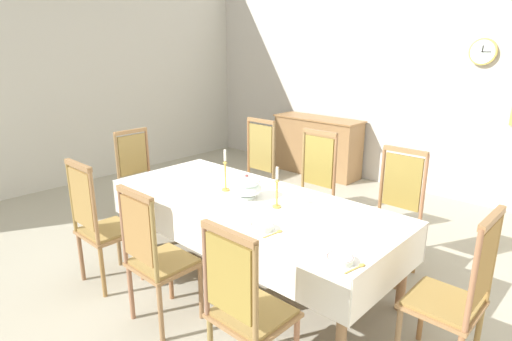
# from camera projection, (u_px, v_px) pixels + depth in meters

# --- Properties ---
(ground) EXTENTS (7.50, 6.71, 0.04)m
(ground) POSITION_uv_depth(u_px,v_px,m) (245.00, 280.00, 3.79)
(ground) COLOR #A9A490
(back_wall) EXTENTS (7.50, 0.08, 3.57)m
(back_wall) POSITION_uv_depth(u_px,v_px,m) (422.00, 61.00, 5.65)
(back_wall) COLOR beige
(back_wall) RESTS_ON ground
(left_wall) EXTENTS (0.08, 6.71, 3.57)m
(left_wall) POSITION_uv_depth(u_px,v_px,m) (45.00, 61.00, 5.74)
(left_wall) COLOR beige
(left_wall) RESTS_ON ground
(dining_table) EXTENTS (2.62, 1.07, 0.74)m
(dining_table) POSITION_uv_depth(u_px,v_px,m) (250.00, 207.00, 3.63)
(dining_table) COLOR olive
(dining_table) RESTS_ON ground
(tablecloth) EXTENTS (2.64, 1.09, 0.33)m
(tablecloth) POSITION_uv_depth(u_px,v_px,m) (250.00, 207.00, 3.63)
(tablecloth) COLOR white
(tablecloth) RESTS_ON dining_table
(chair_south_a) EXTENTS (0.44, 0.42, 1.11)m
(chair_south_a) POSITION_uv_depth(u_px,v_px,m) (100.00, 223.00, 3.55)
(chair_south_a) COLOR olive
(chair_south_a) RESTS_ON ground
(chair_north_a) EXTENTS (0.44, 0.42, 1.19)m
(chair_north_a) POSITION_uv_depth(u_px,v_px,m) (254.00, 172.00, 4.87)
(chair_north_a) COLOR olive
(chair_north_a) RESTS_ON ground
(chair_south_b) EXTENTS (0.44, 0.42, 1.08)m
(chair_south_b) POSITION_uv_depth(u_px,v_px,m) (156.00, 256.00, 3.03)
(chair_south_b) COLOR #95613E
(chair_south_b) RESTS_ON ground
(chair_north_b) EXTENTS (0.44, 0.42, 1.17)m
(chair_north_b) POSITION_uv_depth(u_px,v_px,m) (311.00, 188.00, 4.34)
(chair_north_b) COLOR olive
(chair_north_b) RESTS_ON ground
(chair_south_c) EXTENTS (0.44, 0.42, 1.08)m
(chair_south_c) POSITION_uv_depth(u_px,v_px,m) (246.00, 306.00, 2.44)
(chair_south_c) COLOR olive
(chair_south_c) RESTS_ON ground
(chair_north_c) EXTENTS (0.44, 0.42, 1.13)m
(chair_north_c) POSITION_uv_depth(u_px,v_px,m) (394.00, 212.00, 3.76)
(chair_north_c) COLOR #9D744C
(chair_north_c) RESTS_ON ground
(chair_head_west) EXTENTS (0.42, 0.44, 1.09)m
(chair_head_west) POSITION_uv_depth(u_px,v_px,m) (140.00, 177.00, 4.78)
(chair_head_west) COLOR #93624D
(chair_head_west) RESTS_ON ground
(chair_head_east) EXTENTS (0.42, 0.44, 1.11)m
(chair_head_east) POSITION_uv_depth(u_px,v_px,m) (456.00, 294.00, 2.54)
(chair_head_east) COLOR #92714D
(chair_head_east) RESTS_ON ground
(soup_tureen) EXTENTS (0.26, 0.26, 0.21)m
(soup_tureen) POSITION_uv_depth(u_px,v_px,m) (247.00, 186.00, 3.60)
(soup_tureen) COLOR white
(soup_tureen) RESTS_ON tablecloth
(candlestick_west) EXTENTS (0.07, 0.07, 0.38)m
(candlestick_west) POSITION_uv_depth(u_px,v_px,m) (225.00, 174.00, 3.76)
(candlestick_west) COLOR gold
(candlestick_west) RESTS_ON tablecloth
(candlestick_east) EXTENTS (0.07, 0.07, 0.34)m
(candlestick_east) POSITION_uv_depth(u_px,v_px,m) (277.00, 192.00, 3.38)
(candlestick_east) COLOR gold
(candlestick_east) RESTS_ON tablecloth
(bowl_near_left) EXTENTS (0.17, 0.17, 0.04)m
(bowl_near_left) POSITION_uv_depth(u_px,v_px,m) (262.00, 226.00, 3.01)
(bowl_near_left) COLOR white
(bowl_near_left) RESTS_ON tablecloth
(bowl_near_right) EXTENTS (0.17, 0.17, 0.04)m
(bowl_near_right) POSITION_uv_depth(u_px,v_px,m) (340.00, 259.00, 2.56)
(bowl_near_right) COLOR white
(bowl_near_right) RESTS_ON tablecloth
(spoon_primary) EXTENTS (0.04, 0.18, 0.01)m
(spoon_primary) POSITION_uv_depth(u_px,v_px,m) (277.00, 232.00, 2.95)
(spoon_primary) COLOR gold
(spoon_primary) RESTS_ON tablecloth
(spoon_secondary) EXTENTS (0.05, 0.18, 0.01)m
(spoon_secondary) POSITION_uv_depth(u_px,v_px,m) (360.00, 266.00, 2.50)
(spoon_secondary) COLOR gold
(spoon_secondary) RESTS_ON tablecloth
(sideboard) EXTENTS (1.44, 0.48, 0.90)m
(sideboard) POSITION_uv_depth(u_px,v_px,m) (317.00, 146.00, 6.72)
(sideboard) COLOR olive
(sideboard) RESTS_ON ground
(mounted_clock) EXTENTS (0.31, 0.06, 0.31)m
(mounted_clock) POSITION_uv_depth(u_px,v_px,m) (483.00, 52.00, 5.06)
(mounted_clock) COLOR #D1B251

